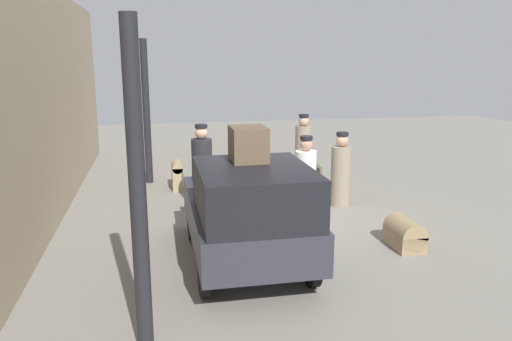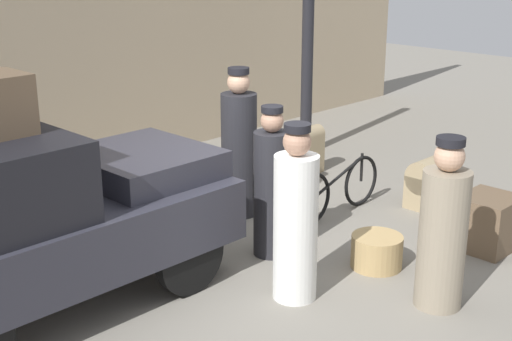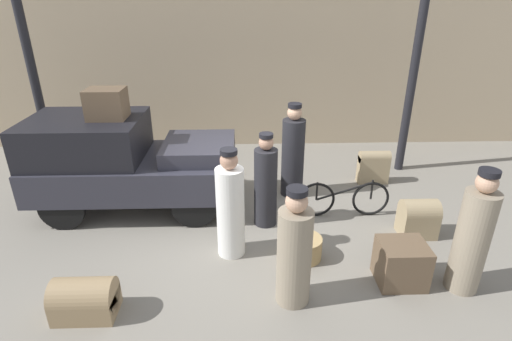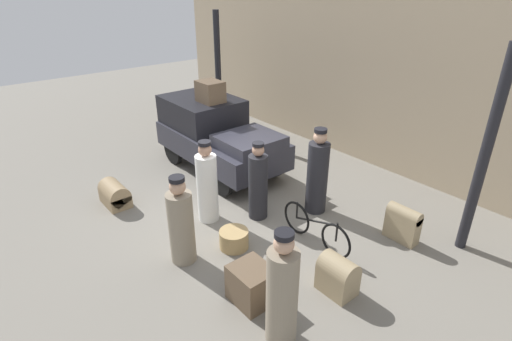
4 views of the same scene
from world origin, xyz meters
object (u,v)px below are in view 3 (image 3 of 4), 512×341
at_px(porter_lifting_near_truck, 230,208).
at_px(wicker_basket, 304,248).
at_px(trunk_on_truck_roof, 107,104).
at_px(porter_standing_middle, 293,155).
at_px(bicycle, 344,199).
at_px(trunk_barrel_dark, 418,218).
at_px(suitcase_tan_flat, 401,263).
at_px(truck, 125,160).
at_px(suitcase_small_leather, 373,166).
at_px(porter_carrying_trunk, 472,237).
at_px(conductor_in_dark_uniform, 294,253).
at_px(porter_with_bicycle, 266,184).
at_px(suitcase_black_upright, 85,299).

bearing_deg(porter_lifting_near_truck, wicker_basket, -8.88).
bearing_deg(trunk_on_truck_roof, porter_standing_middle, 6.93).
xyz_separation_m(porter_standing_middle, trunk_on_truck_roof, (-3.19, -0.39, 1.11)).
height_order(bicycle, trunk_barrel_dark, bicycle).
bearing_deg(wicker_basket, trunk_on_truck_roof, 151.79).
relative_size(porter_standing_middle, trunk_on_truck_roof, 2.92).
xyz_separation_m(wicker_basket, trunk_on_truck_roof, (-3.13, 1.68, 1.76)).
bearing_deg(suitcase_tan_flat, truck, 151.73).
relative_size(truck, trunk_on_truck_roof, 5.66).
distance_m(truck, trunk_on_truck_roof, 1.02).
xyz_separation_m(truck, trunk_barrel_dark, (4.88, -1.12, -0.60)).
height_order(suitcase_small_leather, suitcase_tan_flat, suitcase_small_leather).
height_order(truck, suitcase_tan_flat, truck).
bearing_deg(porter_carrying_trunk, suitcase_tan_flat, 170.00).
xyz_separation_m(bicycle, porter_standing_middle, (-0.80, 0.87, 0.49)).
bearing_deg(wicker_basket, porter_standing_middle, 88.50).
relative_size(bicycle, suitcase_small_leather, 2.32).
distance_m(truck, trunk_barrel_dark, 5.04).
relative_size(porter_carrying_trunk, suitcase_tan_flat, 2.77).
bearing_deg(suitcase_small_leather, porter_lifting_near_truck, -140.54).
bearing_deg(wicker_basket, porter_carrying_trunk, -19.51).
bearing_deg(conductor_in_dark_uniform, porter_carrying_trunk, 3.96).
bearing_deg(conductor_in_dark_uniform, suitcase_tan_flat, 11.26).
bearing_deg(porter_with_bicycle, porter_standing_middle, 61.95).
height_order(porter_carrying_trunk, trunk_barrel_dark, porter_carrying_trunk).
relative_size(porter_carrying_trunk, suitcase_black_upright, 2.35).
height_order(bicycle, porter_lifting_near_truck, porter_lifting_near_truck).
relative_size(conductor_in_dark_uniform, suitcase_black_upright, 2.18).
xyz_separation_m(porter_with_bicycle, trunk_on_truck_roof, (-2.61, 0.69, 1.19)).
distance_m(bicycle, suitcase_tan_flat, 1.80).
height_order(wicker_basket, porter_standing_middle, porter_standing_middle).
xyz_separation_m(porter_carrying_trunk, suitcase_tan_flat, (-0.79, 0.14, -0.48)).
relative_size(conductor_in_dark_uniform, suitcase_small_leather, 2.32).
distance_m(porter_standing_middle, suitcase_small_leather, 1.84).
xyz_separation_m(suitcase_tan_flat, trunk_on_truck_roof, (-4.35, 2.25, 1.63)).
bearing_deg(conductor_in_dark_uniform, porter_standing_middle, 83.70).
xyz_separation_m(porter_lifting_near_truck, porter_carrying_trunk, (3.09, -0.88, 0.02)).
xyz_separation_m(porter_carrying_trunk, trunk_on_truck_roof, (-5.14, 2.39, 1.15)).
bearing_deg(porter_standing_middle, trunk_on_truck_roof, -173.07).
relative_size(conductor_in_dark_uniform, suitcase_tan_flat, 2.58).
xyz_separation_m(truck, porter_carrying_trunk, (4.98, -2.39, -0.14)).
distance_m(wicker_basket, suitcase_small_leather, 3.09).
bearing_deg(wicker_basket, suitcase_black_upright, -159.43).
height_order(porter_lifting_near_truck, suitcase_black_upright, porter_lifting_near_truck).
height_order(truck, wicker_basket, truck).
relative_size(porter_with_bicycle, suitcase_tan_flat, 2.60).
bearing_deg(trunk_on_truck_roof, truck, 0.00).
distance_m(bicycle, trunk_on_truck_roof, 4.32).
bearing_deg(porter_standing_middle, suitcase_tan_flat, -66.13).
xyz_separation_m(bicycle, porter_lifting_near_truck, (-1.93, -1.02, 0.43)).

